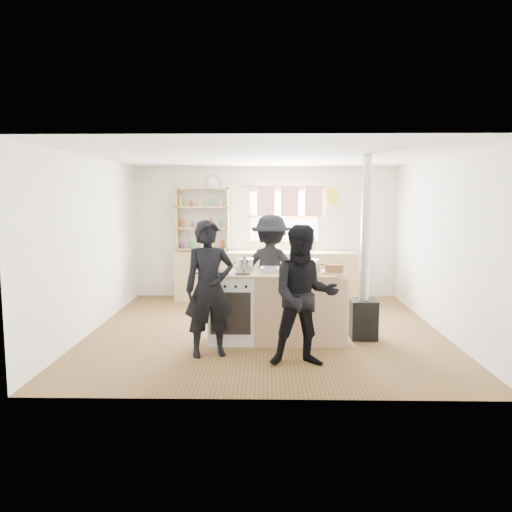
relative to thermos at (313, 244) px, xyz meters
name	(u,v)px	position (x,y,z in m)	size (l,w,h in m)	color
ground	(266,330)	(-0.88, -2.22, -1.05)	(5.00, 5.00, 0.01)	brown
back_counter	(266,275)	(-0.88, 0.00, -0.60)	(3.40, 0.55, 0.90)	tan
shelving_unit	(203,219)	(-2.08, 0.12, 0.47)	(1.00, 0.28, 1.20)	tan
thermos	(313,244)	(0.00, 0.00, 0.00)	(0.10, 0.10, 0.29)	silver
cooking_island	(276,307)	(-0.73, -2.77, -0.58)	(1.97, 0.64, 0.93)	silver
skillet_greens	(217,272)	(-1.51, -2.93, -0.09)	(0.36, 0.36, 0.05)	black
roast_tray	(275,270)	(-0.76, -2.73, -0.08)	(0.38, 0.29, 0.07)	silver
stockpot_stove	(245,265)	(-1.17, -2.64, -0.03)	(0.25, 0.25, 0.20)	#B0B0B2
stockpot_counter	(311,266)	(-0.28, -2.79, -0.03)	(0.27, 0.27, 0.20)	#BDBDC0
bread_board	(334,270)	(0.02, -2.85, -0.07)	(0.33, 0.27, 0.12)	tan
flue_heater	(364,292)	(0.46, -2.61, -0.40)	(0.35, 0.35, 2.50)	black
person_near_left	(209,289)	(-1.56, -3.39, -0.22)	(0.60, 0.40, 1.66)	black
person_near_right	(304,296)	(-0.44, -3.72, -0.24)	(0.79, 0.61, 1.62)	black
person_far	(271,270)	(-0.80, -1.84, -0.22)	(1.07, 0.62, 1.66)	black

